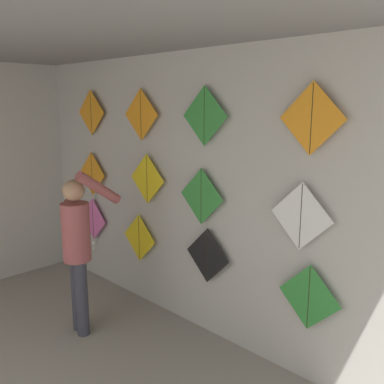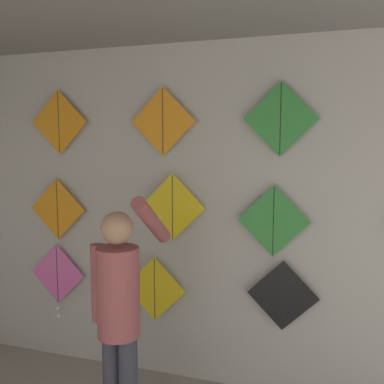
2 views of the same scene
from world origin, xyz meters
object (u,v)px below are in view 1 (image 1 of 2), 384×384
Objects in this scene: shopkeeper at (78,243)px; kite_7 at (301,216)px; kite_0 at (93,221)px; kite_9 at (141,115)px; kite_10 at (204,116)px; kite_5 at (147,179)px; kite_8 at (91,112)px; kite_1 at (139,238)px; kite_11 at (312,119)px; kite_4 at (92,174)px; kite_6 at (201,197)px; kite_3 at (309,297)px; kite_2 at (207,256)px.

kite_7 reaches higher than shopkeeper.
kite_9 is (1.05, 0.00, 1.39)m from kite_0.
kite_10 is (-1.05, 0.00, 0.76)m from kite_7.
kite_5 is 1.00× the size of kite_9.
kite_8 is (0.07, 0.00, 1.40)m from kite_0.
kite_1 is (-0.12, 0.86, -0.18)m from shopkeeper.
kite_7 is 0.76m from kite_11.
kite_4 is at bearing 180.00° from kite_9.
kite_9 reaches higher than kite_6.
kite_7 is at bearing 0.00° from kite_8.
kite_3 is at bearing 0.00° from kite_4.
kite_5 is at bearing 0.00° from kite_1.
shopkeeper is 2.24m from kite_3.
shopkeeper is 2.50m from kite_11.
kite_11 is (2.00, 0.86, 1.24)m from shopkeeper.
kite_9 is at bearing 180.00° from kite_5.
kite_7 is 1.00× the size of kite_10.
kite_10 reaches higher than kite_1.
kite_10 is (1.98, 0.00, 1.40)m from kite_0.
kite_7 is at bearing 0.00° from kite_9.
kite_1 is (0.96, 0.00, -0.01)m from kite_0.
kite_5 reaches higher than kite_4.
kite_11 is at bearing 0.00° from kite_8.
kite_0 is 0.63m from kite_4.
kite_6 is 1.08m from kite_7.
kite_1 is 2.17m from kite_7.
kite_8 is at bearing 151.63° from shopkeeper.
kite_3 is at bearing 0.01° from kite_0.
kite_4 is at bearing 180.00° from kite_8.
kite_9 is at bearing 180.00° from kite_10.
kite_0 is 3.14m from kite_3.
kite_8 is 1.00× the size of kite_10.
kite_11 reaches higher than kite_1.
shopkeeper is 2.45× the size of kite_0.
kite_6 is 1.00× the size of kite_7.
kite_0 is 1.25× the size of kite_2.
shopkeeper is at bearing -157.44° from kite_3.
kite_7 is (3.00, 0.00, 0.01)m from kite_4.
kite_6 is 1.00× the size of kite_9.
kite_4 reaches higher than kite_0.
kite_9 is at bearing 0.00° from kite_1.
kite_0 is at bearing -179.98° from kite_2.
kite_2 is at bearing 180.00° from kite_3.
shopkeeper is at bearing -82.34° from kite_1.
kite_6 is at bearing 180.00° from kite_2.
kite_4 reaches higher than shopkeeper.
kite_4 is at bearing 180.00° from kite_7.
kite_1 is 1.00× the size of kite_9.
kite_2 is at bearing 0.00° from kite_1.
kite_10 is at bearing 0.02° from kite_0.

